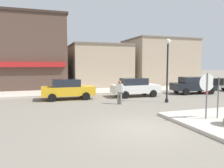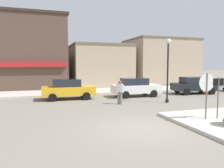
# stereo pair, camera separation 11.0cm
# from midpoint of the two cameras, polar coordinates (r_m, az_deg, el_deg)

# --- Properties ---
(ground_plane) EXTENTS (160.00, 160.00, 0.00)m
(ground_plane) POSITION_cam_midpoint_polar(r_m,az_deg,el_deg) (9.50, 8.04, -11.40)
(ground_plane) COLOR gray
(kerb_far) EXTENTS (80.00, 4.00, 0.15)m
(kerb_far) POSITION_cam_midpoint_polar(r_m,az_deg,el_deg) (21.24, -6.91, -2.01)
(kerb_far) COLOR beige
(kerb_far) RESTS_ON ground
(stop_sign) EXTENTS (0.82, 0.08, 2.30)m
(stop_sign) POSITION_cam_midpoint_polar(r_m,az_deg,el_deg) (11.01, 23.73, -1.46)
(stop_sign) COLOR slate
(stop_sign) RESTS_ON ground
(one_way_sign) EXTENTS (0.60, 0.06, 2.10)m
(one_way_sign) POSITION_cam_midpoint_polar(r_m,az_deg,el_deg) (11.43, 26.22, -2.27)
(one_way_sign) COLOR slate
(one_way_sign) RESTS_ON ground
(lamp_post) EXTENTS (0.36, 0.36, 4.54)m
(lamp_post) POSITION_cam_midpoint_polar(r_m,az_deg,el_deg) (15.86, 14.59, 5.90)
(lamp_post) COLOR black
(lamp_post) RESTS_ON ground
(parked_car_nearest) EXTENTS (4.02, 1.92, 1.56)m
(parked_car_nearest) POSITION_cam_midpoint_polar(r_m,az_deg,el_deg) (17.25, -11.23, -1.26)
(parked_car_nearest) COLOR gold
(parked_car_nearest) RESTS_ON ground
(parked_car_second) EXTENTS (4.01, 1.91, 1.56)m
(parked_car_second) POSITION_cam_midpoint_polar(r_m,az_deg,el_deg) (18.48, 6.32, -0.77)
(parked_car_second) COLOR white
(parked_car_second) RESTS_ON ground
(parked_car_third) EXTENTS (4.16, 2.20, 1.56)m
(parked_car_third) POSITION_cam_midpoint_polar(r_m,az_deg,el_deg) (21.51, 20.75, -0.25)
(parked_car_third) COLOR black
(parked_car_third) RESTS_ON ground
(pedestrian_crossing_near) EXTENTS (0.48, 0.42, 1.61)m
(pedestrian_crossing_near) POSITION_cam_midpoint_polar(r_m,az_deg,el_deg) (14.80, 2.28, -1.98)
(pedestrian_crossing_near) COLOR gray
(pedestrian_crossing_near) RESTS_ON ground
(building_corner_shop) EXTENTS (10.28, 7.83, 7.98)m
(building_corner_shop) POSITION_cam_midpoint_polar(r_m,az_deg,el_deg) (26.49, -23.05, 7.51)
(building_corner_shop) COLOR brown
(building_corner_shop) RESTS_ON ground
(building_storefront_left_near) EXTENTS (6.87, 7.86, 5.03)m
(building_storefront_left_near) POSITION_cam_midpoint_polar(r_m,az_deg,el_deg) (27.28, -3.44, 4.73)
(building_storefront_left_near) COLOR tan
(building_storefront_left_near) RESTS_ON ground
(building_storefront_left_mid) EXTENTS (8.52, 7.06, 6.05)m
(building_storefront_left_mid) POSITION_cam_midpoint_polar(r_m,az_deg,el_deg) (30.67, 12.42, 5.61)
(building_storefront_left_mid) COLOR tan
(building_storefront_left_mid) RESTS_ON ground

